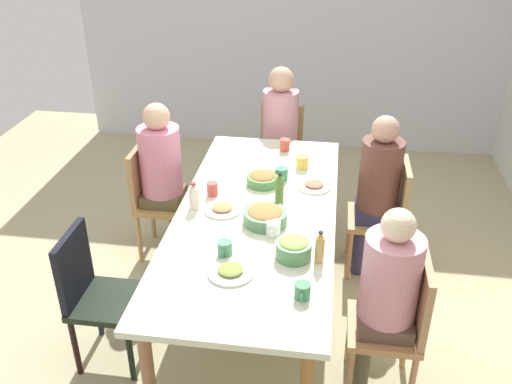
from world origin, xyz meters
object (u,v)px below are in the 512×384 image
at_px(bottle_2, 320,248).
at_px(cup_2, 285,145).
at_px(chair_1, 281,150).
at_px(bowl_1, 263,179).
at_px(bowl_0, 265,216).
at_px(chair_3, 154,195).
at_px(cup_0, 302,162).
at_px(chair_2, 399,320).
at_px(plate_1, 314,185).
at_px(chair_0, 94,291).
at_px(person_2, 387,288).
at_px(person_1, 280,126).
at_px(dining_table, 256,222).
at_px(bottle_0, 194,197).
at_px(bottle_1, 279,190).
at_px(bowl_2, 294,248).
at_px(cup_3, 225,249).
at_px(chair_4, 387,212).
at_px(plate_0, 222,209).
at_px(person_4, 378,183).
at_px(cup_1, 281,174).
at_px(cup_5, 212,189).
at_px(person_3, 162,168).
at_px(cup_6, 273,228).
at_px(cup_4, 302,291).
at_px(plate_2, 231,271).

bearing_deg(bottle_2, cup_2, -166.91).
distance_m(chair_1, bowl_1, 1.20).
bearing_deg(bottle_2, bowl_0, -135.75).
height_order(chair_3, cup_0, chair_3).
xyz_separation_m(chair_2, plate_1, (-0.98, -0.54, 0.28)).
bearing_deg(chair_0, person_2, 90.00).
bearing_deg(person_1, dining_table, 0.00).
height_order(bottle_0, bottle_1, bottle_1).
distance_m(bowl_2, cup_3, 0.39).
bearing_deg(cup_3, bowl_1, 173.56).
relative_size(chair_0, chair_4, 1.00).
relative_size(plate_0, bowl_2, 1.15).
bearing_deg(dining_table, cup_0, 160.12).
bearing_deg(person_2, bottle_0, -115.92).
distance_m(person_4, plate_0, 1.18).
relative_size(person_1, cup_1, 10.38).
xyz_separation_m(bowl_2, cup_2, (-1.42, -0.19, -0.01)).
bearing_deg(person_4, dining_table, -53.67).
distance_m(person_4, bottle_1, 0.82).
height_order(cup_0, cup_2, same).
relative_size(person_2, cup_5, 11.11).
bearing_deg(bowl_2, chair_3, -131.68).
xyz_separation_m(person_3, bottle_2, (1.06, 1.22, 0.12)).
bearing_deg(chair_1, cup_3, -3.02).
xyz_separation_m(person_1, bowl_0, (1.58, 0.07, 0.05)).
relative_size(chair_1, cup_5, 8.24).
xyz_separation_m(chair_0, bottle_0, (-0.58, 0.48, 0.35)).
bearing_deg(cup_3, chair_4, 137.20).
bearing_deg(chair_2, bowl_2, -102.50).
distance_m(bowl_0, cup_0, 0.81).
height_order(cup_5, cup_6, cup_5).
relative_size(person_2, bowl_1, 5.41).
xyz_separation_m(person_2, chair_3, (-1.17, -1.68, -0.21)).
bearing_deg(cup_2, person_4, 61.77).
xyz_separation_m(person_1, cup_4, (2.26, 0.35, 0.04)).
distance_m(chair_3, cup_0, 1.18).
relative_size(chair_3, person_4, 0.72).
bearing_deg(plate_1, chair_3, -98.83).
distance_m(person_1, bowl_2, 1.93).
bearing_deg(plate_2, bowl_2, 121.48).
height_order(plate_2, bowl_2, bowl_2).
distance_m(cup_1, cup_5, 0.53).
xyz_separation_m(chair_0, chair_3, (-1.17, 0.00, 0.00)).
relative_size(bowl_0, cup_3, 2.30).
bearing_deg(person_2, person_3, -126.31).
relative_size(plate_0, bottle_1, 1.00).
bearing_deg(cup_3, person_4, 139.90).
bearing_deg(person_3, plate_1, 80.50).
height_order(person_2, bottle_0, person_2).
height_order(cup_1, bottle_2, bottle_2).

